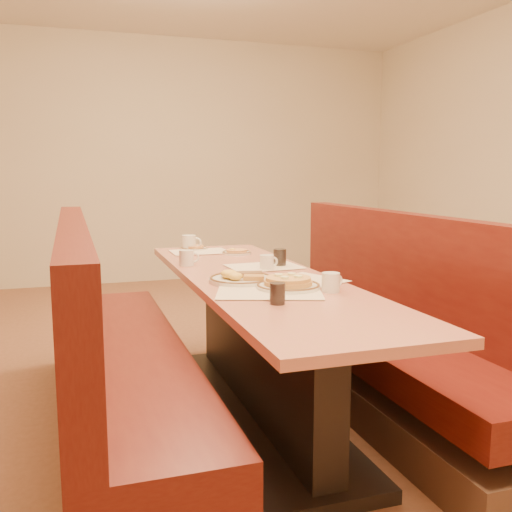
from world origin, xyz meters
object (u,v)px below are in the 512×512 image
object	(u,v)px
eggs_plate	(241,278)
coffee_mug_d	(190,242)
pancake_plate	(288,284)
soda_tumbler_mid	(280,258)
coffee_mug_a	(331,282)
diner_table	(258,348)
coffee_mug_c	(267,262)
soda_tumbler_near	(277,293)
booth_left	(113,365)
booth_right	(383,338)
coffee_mug_b	(187,258)

from	to	relation	value
eggs_plate	coffee_mug_d	xyz separation A→B (m)	(-0.00, 1.21, 0.03)
pancake_plate	soda_tumbler_mid	world-z (taller)	soda_tumbler_mid
coffee_mug_a	diner_table	bearing A→B (deg)	91.93
eggs_plate	coffee_mug_a	world-z (taller)	coffee_mug_a
coffee_mug_c	soda_tumbler_near	bearing A→B (deg)	-117.47
booth_left	soda_tumbler_mid	world-z (taller)	booth_left
pancake_plate	coffee_mug_c	distance (m)	0.53
coffee_mug_a	eggs_plate	bearing A→B (deg)	112.28
pancake_plate	eggs_plate	bearing A→B (deg)	125.27
booth_right	coffee_mug_b	world-z (taller)	booth_right
booth_left	coffee_mug_d	size ratio (longest dim) A/B	18.83
diner_table	coffee_mug_c	bearing A→B (deg)	58.70
soda_tumbler_mid	pancake_plate	bearing A→B (deg)	-107.00
pancake_plate	coffee_mug_b	bearing A→B (deg)	111.21
diner_table	coffee_mug_b	bearing A→B (deg)	121.31
booth_left	soda_tumbler_mid	distance (m)	1.08
pancake_plate	soda_tumbler_near	xyz separation A→B (m)	(-0.15, -0.26, 0.02)
booth_right	coffee_mug_c	world-z (taller)	booth_right
diner_table	eggs_plate	world-z (taller)	eggs_plate
diner_table	coffee_mug_d	world-z (taller)	coffee_mug_d
eggs_plate	soda_tumbler_near	size ratio (longest dim) A/B	3.62
pancake_plate	coffee_mug_b	size ratio (longest dim) A/B	2.51
coffee_mug_b	coffee_mug_d	size ratio (longest dim) A/B	0.88
coffee_mug_b	soda_tumbler_mid	world-z (taller)	soda_tumbler_mid
booth_left	booth_right	distance (m)	1.46
diner_table	coffee_mug_b	size ratio (longest dim) A/B	21.43
coffee_mug_c	soda_tumbler_mid	xyz separation A→B (m)	(0.10, 0.09, 0.01)
pancake_plate	eggs_plate	size ratio (longest dim) A/B	0.93
diner_table	coffee_mug_d	distance (m)	1.19
coffee_mug_c	soda_tumbler_near	distance (m)	0.82
booth_left	coffee_mug_d	xyz separation A→B (m)	(0.60, 1.10, 0.44)
diner_table	pancake_plate	distance (m)	0.52
pancake_plate	coffee_mug_d	size ratio (longest dim) A/B	2.21
pancake_plate	coffee_mug_d	xyz separation A→B (m)	(-0.16, 1.44, 0.03)
booth_right	coffee_mug_c	distance (m)	0.78
booth_right	soda_tumbler_mid	size ratio (longest dim) A/B	25.28
booth_right	diner_table	bearing A→B (deg)	180.00
soda_tumbler_mid	diner_table	bearing A→B (deg)	-128.57
coffee_mug_d	soda_tumbler_near	distance (m)	1.70
booth_left	soda_tumbler_near	world-z (taller)	booth_left
coffee_mug_c	diner_table	bearing A→B (deg)	-132.39
pancake_plate	soda_tumbler_mid	size ratio (longest dim) A/B	2.96
coffee_mug_d	soda_tumbler_mid	world-z (taller)	coffee_mug_d
booth_right	soda_tumbler_mid	world-z (taller)	booth_right
booth_left	booth_right	xyz separation A→B (m)	(1.46, 0.00, 0.00)
coffee_mug_c	eggs_plate	bearing A→B (deg)	-140.00
coffee_mug_d	coffee_mug_c	bearing A→B (deg)	-61.82
eggs_plate	booth_left	bearing A→B (deg)	169.43
coffee_mug_b	coffee_mug_c	distance (m)	0.47
coffee_mug_b	soda_tumbler_near	distance (m)	1.07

